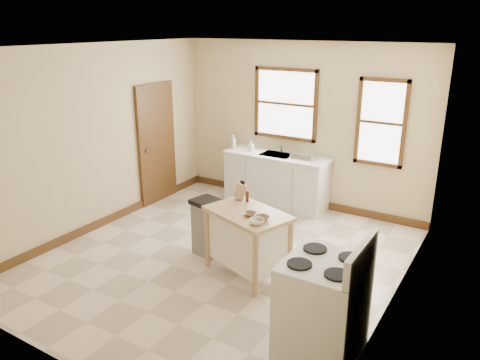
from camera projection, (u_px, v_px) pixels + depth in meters
The scene contains 23 objects.
floor at pixel (221, 259), 6.40m from camera, with size 5.00×5.00×0.00m, color beige.
ceiling at pixel (218, 47), 5.51m from camera, with size 5.00×5.00×0.00m, color white.
wall_back at pixel (301, 126), 7.97m from camera, with size 4.50×0.04×2.80m, color tan.
wall_left at pixel (96, 139), 7.07m from camera, with size 0.04×5.00×2.80m, color tan.
wall_right at pixel (399, 193), 4.84m from camera, with size 0.04×5.00×2.80m, color tan.
window_main at pixel (286, 104), 8.00m from camera, with size 1.17×0.06×1.22m, color #3A2110, non-canonical shape.
window_side at pixel (381, 123), 7.22m from camera, with size 0.77×0.06×1.37m, color #3A2110, non-canonical shape.
door_left at pixel (157, 144), 8.22m from camera, with size 0.06×0.90×2.10m, color #3A2110.
baseboard_back at pixel (297, 200), 8.38m from camera, with size 4.50×0.04×0.12m, color #3A2110.
baseboard_left at pixel (106, 221), 7.49m from camera, with size 0.04×5.00×0.12m, color #3A2110.
sink_counter at pixel (276, 180), 8.18m from camera, with size 1.86×0.62×0.92m, color silver, non-canonical shape.
faucet at pixel (282, 146), 8.15m from camera, with size 0.03×0.03×0.22m, color silver.
soap_bottle_a at pixel (234, 142), 8.38m from camera, with size 0.09×0.10×0.25m, color #B2B2B2.
soap_bottle_b at pixel (251, 146), 8.24m from camera, with size 0.08×0.08×0.18m, color #B2B2B2.
dish_rack at pixel (304, 156), 7.76m from camera, with size 0.39×0.30×0.10m, color silver, non-canonical shape.
kitchen_island at pixel (247, 243), 5.90m from camera, with size 1.05×0.67×0.86m, color tan, non-canonical shape.
knife_block at pixel (240, 192), 6.15m from camera, with size 0.10×0.10×0.20m, color tan, non-canonical shape.
pepper_grinder at pixel (247, 196), 6.07m from camera, with size 0.04×0.04×0.15m, color #401F11.
bowl_a at pixel (250, 214), 5.65m from camera, with size 0.16×0.16×0.04m, color brown.
bowl_b at pixel (262, 218), 5.53m from camera, with size 0.17×0.17×0.04m, color brown.
bowl_c at pixel (257, 221), 5.41m from camera, with size 0.18×0.18×0.06m, color white.
trash_bin at pixel (208, 227), 6.43m from camera, with size 0.41×0.34×0.80m, color slate, non-canonical shape.
gas_stove at pixel (323, 295), 4.43m from camera, with size 0.78×0.79×1.24m, color silver, non-canonical shape.
Camera 1 is at (3.22, -4.74, 3.07)m, focal length 35.00 mm.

